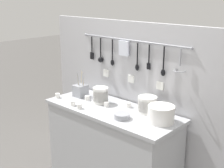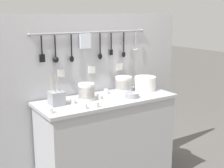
# 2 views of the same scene
# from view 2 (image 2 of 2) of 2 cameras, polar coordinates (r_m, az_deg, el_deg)

# --- Properties ---
(counter) EXTENTS (1.30, 0.51, 0.92)m
(counter) POSITION_cam_2_polar(r_m,az_deg,el_deg) (3.03, -1.01, -11.00)
(counter) COLOR #ADAFB5
(counter) RESTS_ON ground
(back_wall) EXTENTS (2.10, 0.11, 1.68)m
(back_wall) POSITION_cam_2_polar(r_m,az_deg,el_deg) (3.14, -3.85, -2.76)
(back_wall) COLOR #B2B2B7
(back_wall) RESTS_ON ground
(bowl_stack_short_front) EXTENTS (0.14, 0.14, 0.15)m
(bowl_stack_short_front) POSITION_cam_2_polar(r_m,az_deg,el_deg) (2.80, -4.68, -1.43)
(bowl_stack_short_front) COLOR white
(bowl_stack_short_front) RESTS_ON counter
(bowl_stack_wide_centre) EXTENTS (0.16, 0.16, 0.15)m
(bowl_stack_wide_centre) POSITION_cam_2_polar(r_m,az_deg,el_deg) (3.12, 2.11, 0.05)
(bowl_stack_wide_centre) COLOR white
(bowl_stack_wide_centre) RESTS_ON counter
(plate_stack) EXTENTS (0.22, 0.22, 0.14)m
(plate_stack) POSITION_cam_2_polar(r_m,az_deg,el_deg) (3.17, 6.06, 0.12)
(plate_stack) COLOR white
(plate_stack) RESTS_ON counter
(steel_mixing_bowl) EXTENTS (0.13, 0.13, 0.04)m
(steel_mixing_bowl) POSITION_cam_2_polar(r_m,az_deg,el_deg) (2.90, 3.67, -2.04)
(steel_mixing_bowl) COLOR #93969E
(steel_mixing_bowl) RESTS_ON counter
(cutlery_caddy) EXTENTS (0.12, 0.12, 0.25)m
(cutlery_caddy) POSITION_cam_2_polar(r_m,az_deg,el_deg) (2.69, -10.10, -2.52)
(cutlery_caddy) COLOR #93969E
(cutlery_caddy) RESTS_ON counter
(cup_edge_near) EXTENTS (0.05, 0.05, 0.04)m
(cup_edge_near) POSITION_cam_2_polar(r_m,az_deg,el_deg) (2.56, -5.02, -4.06)
(cup_edge_near) COLOR white
(cup_edge_near) RESTS_ON counter
(cup_back_right) EXTENTS (0.05, 0.05, 0.04)m
(cup_back_right) POSITION_cam_2_polar(r_m,az_deg,el_deg) (2.84, -2.37, -2.34)
(cup_back_right) COLOR white
(cup_back_right) RESTS_ON counter
(cup_centre) EXTENTS (0.05, 0.05, 0.04)m
(cup_centre) POSITION_cam_2_polar(r_m,az_deg,el_deg) (2.49, -11.24, -4.78)
(cup_centre) COLOR white
(cup_centre) RESTS_ON counter
(cup_by_caddy) EXTENTS (0.05, 0.05, 0.04)m
(cup_by_caddy) POSITION_cam_2_polar(r_m,az_deg,el_deg) (3.02, -1.05, -1.37)
(cup_by_caddy) COLOR white
(cup_by_caddy) RESTS_ON counter
(cup_front_left) EXTENTS (0.05, 0.05, 0.04)m
(cup_front_left) POSITION_cam_2_polar(r_m,az_deg,el_deg) (2.72, -7.20, -3.09)
(cup_front_left) COLOR white
(cup_front_left) RESTS_ON counter
(cup_back_left) EXTENTS (0.05, 0.05, 0.04)m
(cup_back_left) POSITION_cam_2_polar(r_m,az_deg,el_deg) (2.60, -2.92, -3.77)
(cup_back_left) COLOR white
(cup_back_left) RESTS_ON counter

